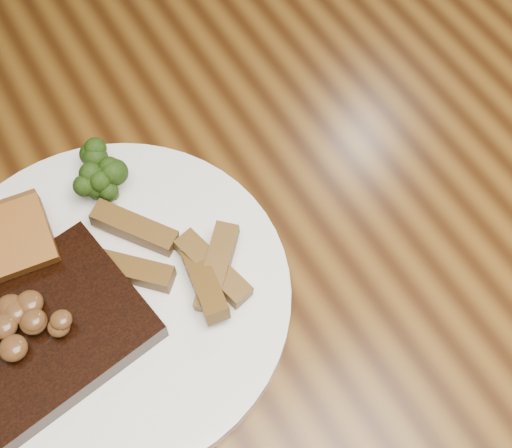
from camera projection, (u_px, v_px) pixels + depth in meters
The scene contains 8 objects.
ground at pixel (250, 445), 1.28m from camera, with size 4.50×4.50×0.00m, color #3C1E0D.
dining_table at pixel (246, 302), 0.71m from camera, with size 1.60×0.90×0.75m.
plate at pixel (110, 298), 0.60m from camera, with size 0.31×0.31×0.01m, color white.
steak at pixel (40, 336), 0.57m from camera, with size 0.16×0.12×0.02m, color black.
steak_bone at pixel (69, 397), 0.55m from camera, with size 0.14×0.01×0.02m, color beige.
mushroom_pile at pixel (39, 314), 0.55m from camera, with size 0.06×0.06×0.03m, color #52341A, non-canonical shape.
potato_wedges at pixel (180, 244), 0.61m from camera, with size 0.10×0.10×0.02m, color brown, non-canonical shape.
broccoli_cluster at pixel (125, 171), 0.64m from camera, with size 0.07×0.07×0.04m, color #233A0D, non-canonical shape.
Camera 1 is at (-0.13, -0.25, 1.31)m, focal length 50.00 mm.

